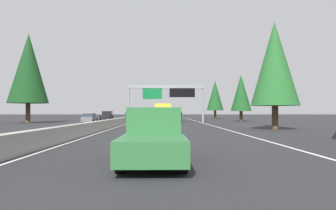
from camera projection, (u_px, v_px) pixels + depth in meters
The scene contains 15 objects.
ground_plane at pixel (134, 121), 60.93m from camera, with size 320.00×320.00×0.00m, color #262628.
median_barrier at pixel (140, 117), 80.92m from camera, with size 180.00×0.56×0.90m, color #9E9B93.
shoulder_stripe_right at pixel (191, 120), 71.08m from camera, with size 160.00×0.16×0.01m, color silver.
shoulder_stripe_median at pixel (140, 120), 70.93m from camera, with size 160.00×0.16×0.01m, color silver.
sign_gantry_overhead at pixel (167, 93), 53.59m from camera, with size 0.50×12.68×6.12m.
pickup_mid_center at pixel (154, 135), 11.28m from camera, with size 5.60×2.00×1.86m.
sedan_far_center at pixel (164, 121), 37.42m from camera, with size 4.40×1.80×1.47m.
box_truck_distant_a at pixel (163, 112), 51.25m from camera, with size 8.50×2.40×2.95m.
bus_far_right at pixel (164, 112), 98.82m from camera, with size 11.50×2.55×3.10m.
oncoming_near at pixel (90, 118), 52.35m from camera, with size 4.40×1.80×1.47m.
oncoming_far at pixel (107, 116), 67.75m from camera, with size 5.60×2.00×1.86m.
conifer_right_near at pixel (275, 64), 31.66m from camera, with size 4.64×4.64×10.56m.
conifer_right_mid at pixel (241, 93), 58.26m from camera, with size 3.71×3.71×8.42m.
conifer_right_far at pixel (215, 96), 79.78m from camera, with size 4.15×4.15×9.43m.
conifer_left_near at pixel (28, 68), 50.70m from camera, with size 6.16×6.16×14.00m.
Camera 1 is at (-1.06, -5.48, 1.71)m, focal length 34.70 mm.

